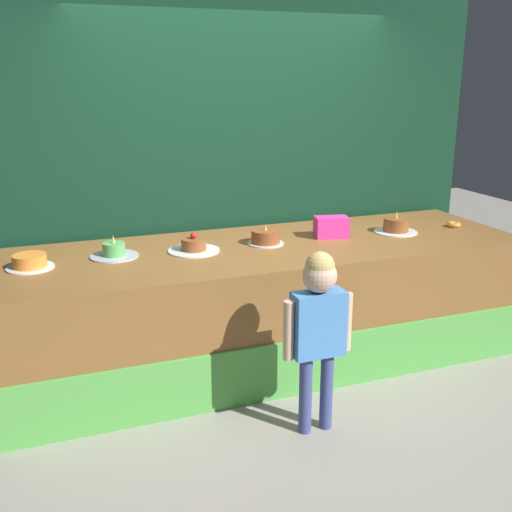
# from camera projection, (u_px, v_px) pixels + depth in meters

# --- Properties ---
(ground_plane) EXTENTS (12.00, 12.00, 0.00)m
(ground_plane) POSITION_uv_depth(u_px,v_px,m) (300.00, 394.00, 4.08)
(ground_plane) COLOR gray
(stage_platform) EXTENTS (3.76, 1.21, 0.87)m
(stage_platform) POSITION_uv_depth(u_px,v_px,m) (268.00, 303.00, 4.49)
(stage_platform) COLOR brown
(stage_platform) RESTS_ON ground_plane
(curtain_backdrop) EXTENTS (4.14, 0.08, 3.20)m
(curtain_backdrop) POSITION_uv_depth(u_px,v_px,m) (235.00, 134.00, 4.78)
(curtain_backdrop) COLOR #113823
(curtain_backdrop) RESTS_ON ground_plane
(child_figure) EXTENTS (0.43, 0.20, 1.11)m
(child_figure) POSITION_uv_depth(u_px,v_px,m) (318.00, 318.00, 3.47)
(child_figure) COLOR #3F4C8C
(child_figure) RESTS_ON ground_plane
(pink_box) EXTENTS (0.27, 0.19, 0.15)m
(pink_box) POSITION_uv_depth(u_px,v_px,m) (331.00, 227.00, 4.57)
(pink_box) COLOR #F735A3
(pink_box) RESTS_ON stage_platform
(donut) EXTENTS (0.11, 0.11, 0.04)m
(donut) POSITION_uv_depth(u_px,v_px,m) (454.00, 225.00, 4.89)
(donut) COLOR orange
(donut) RESTS_ON stage_platform
(cake_far_left) EXTENTS (0.30, 0.30, 0.09)m
(cake_far_left) POSITION_uv_depth(u_px,v_px,m) (30.00, 262.00, 3.84)
(cake_far_left) COLOR white
(cake_far_left) RESTS_ON stage_platform
(cake_left) EXTENTS (0.32, 0.32, 0.15)m
(cake_left) POSITION_uv_depth(u_px,v_px,m) (114.00, 251.00, 4.09)
(cake_left) COLOR silver
(cake_left) RESTS_ON stage_platform
(cake_center) EXTENTS (0.36, 0.36, 0.13)m
(cake_center) POSITION_uv_depth(u_px,v_px,m) (194.00, 246.00, 4.21)
(cake_center) COLOR white
(cake_center) RESTS_ON stage_platform
(cake_right) EXTENTS (0.26, 0.26, 0.15)m
(cake_right) POSITION_uv_depth(u_px,v_px,m) (266.00, 237.00, 4.39)
(cake_right) COLOR silver
(cake_right) RESTS_ON stage_platform
(cake_far_right) EXTENTS (0.33, 0.33, 0.17)m
(cake_far_right) POSITION_uv_depth(u_px,v_px,m) (396.00, 226.00, 4.71)
(cake_far_right) COLOR white
(cake_far_right) RESTS_ON stage_platform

